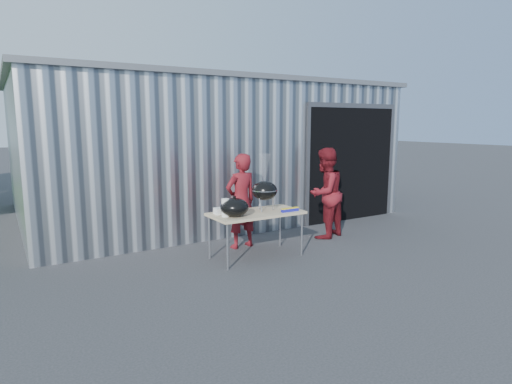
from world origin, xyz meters
TOP-DOWN VIEW (x-y plane):
  - ground at (0.00, 0.00)m, footprint 80.00×80.00m
  - building at (0.92, 4.59)m, footprint 8.20×6.20m
  - folding_table at (0.02, 0.41)m, footprint 1.50×0.75m
  - kettle_grill at (0.20, 0.44)m, footprint 0.42×0.42m
  - grill_lid at (-0.43, 0.31)m, footprint 0.44×0.44m
  - paper_towels at (-0.56, 0.36)m, footprint 0.12×0.12m
  - white_tub at (-0.53, 0.58)m, footprint 0.20×0.15m
  - foil_box at (0.52, 0.16)m, footprint 0.32×0.05m
  - person_cook at (0.10, 1.03)m, footprint 0.64×0.46m
  - person_bystander at (1.79, 0.80)m, footprint 0.99×0.87m

SIDE VIEW (x-z plane):
  - ground at x=0.00m, z-range 0.00..0.00m
  - folding_table at x=0.02m, z-range 0.33..1.08m
  - foil_box at x=0.52m, z-range 0.75..0.81m
  - white_tub at x=-0.53m, z-range 0.75..0.85m
  - person_cook at x=0.10m, z-range 0.00..1.66m
  - person_bystander at x=1.79m, z-range 0.00..1.72m
  - paper_towels at x=-0.56m, z-range 0.75..1.03m
  - grill_lid at x=-0.43m, z-range 0.74..1.05m
  - kettle_grill at x=0.20m, z-range 0.71..1.64m
  - building at x=0.92m, z-range -0.01..3.09m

